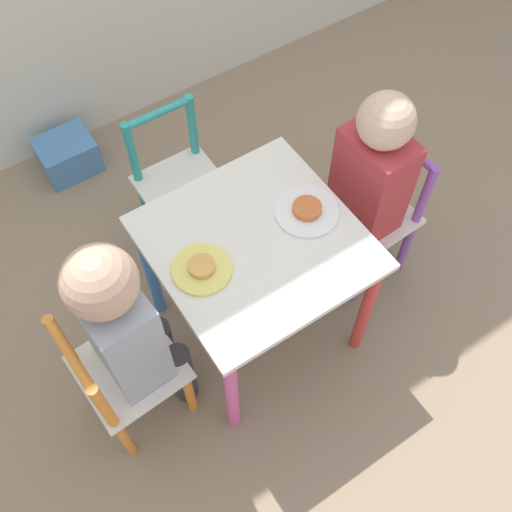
{
  "coord_description": "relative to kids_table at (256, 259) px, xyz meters",
  "views": [
    {
      "loc": [
        -0.47,
        -0.71,
        1.78
      ],
      "look_at": [
        0.0,
        0.0,
        0.42
      ],
      "focal_mm": 42.0,
      "sensor_mm": 36.0,
      "label": 1
    }
  ],
  "objects": [
    {
      "name": "ground_plane",
      "position": [
        0.0,
        0.0,
        -0.41
      ],
      "size": [
        6.0,
        6.0,
        0.0
      ],
      "primitive_type": "plane",
      "color": "#8C755B"
    },
    {
      "name": "kids_table",
      "position": [
        0.0,
        0.0,
        0.0
      ],
      "size": [
        0.52,
        0.52,
        0.5
      ],
      "color": "silver",
      "rests_on": "ground_plane"
    },
    {
      "name": "chair_orange",
      "position": [
        -0.45,
        -0.03,
        -0.15
      ],
      "size": [
        0.28,
        0.28,
        0.52
      ],
      "rotation": [
        0.0,
        0.0,
        -4.65
      ],
      "color": "silver",
      "rests_on": "ground_plane"
    },
    {
      "name": "chair_purple",
      "position": [
        0.45,
        0.02,
        -0.15
      ],
      "size": [
        0.27,
        0.27,
        0.52
      ],
      "rotation": [
        0.0,
        0.0,
        -1.53
      ],
      "color": "silver",
      "rests_on": "ground_plane"
    },
    {
      "name": "chair_teal",
      "position": [
        0.0,
        0.45,
        -0.15
      ],
      "size": [
        0.26,
        0.26,
        0.52
      ],
      "rotation": [
        0.0,
        0.0,
        -0.01
      ],
      "color": "silver",
      "rests_on": "ground_plane"
    },
    {
      "name": "child_left",
      "position": [
        -0.39,
        -0.03,
        0.07
      ],
      "size": [
        0.22,
        0.21,
        0.79
      ],
      "rotation": [
        0.0,
        0.0,
        -4.65
      ],
      "color": "#38383D",
      "rests_on": "ground_plane"
    },
    {
      "name": "child_right",
      "position": [
        0.39,
        0.02,
        0.04
      ],
      "size": [
        0.21,
        0.21,
        0.76
      ],
      "rotation": [
        0.0,
        0.0,
        -1.53
      ],
      "color": "#38383D",
      "rests_on": "ground_plane"
    },
    {
      "name": "plate_left",
      "position": [
        -0.16,
        0.0,
        0.1
      ],
      "size": [
        0.15,
        0.15,
        0.03
      ],
      "color": "#EADB66",
      "rests_on": "kids_table"
    },
    {
      "name": "plate_right",
      "position": [
        0.16,
        0.0,
        0.1
      ],
      "size": [
        0.17,
        0.17,
        0.03
      ],
      "color": "white",
      "rests_on": "kids_table"
    },
    {
      "name": "storage_bin",
      "position": [
        -0.22,
        0.95,
        -0.34
      ],
      "size": [
        0.2,
        0.17,
        0.14
      ],
      "color": "#4C7FB7",
      "rests_on": "ground_plane"
    }
  ]
}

